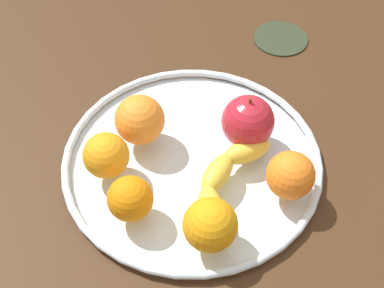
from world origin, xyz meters
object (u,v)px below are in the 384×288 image
Objects in this scene: apple at (248,122)px; orange_back_left at (106,155)px; fruit_bowl at (192,160)px; orange_front_right at (210,225)px; orange_center at (130,199)px; orange_front_left at (291,175)px; orange_back_right at (140,120)px; banana at (225,179)px; ambient_coaster at (281,38)px.

apple is 21.72cm from orange_back_left.
fruit_bowl is 15.16cm from orange_front_right.
orange_front_right reaches higher than orange_center.
orange_front_right is at bearing 27.05° from fruit_bowl.
orange_front_left is at bearing 117.17° from orange_center.
orange_back_right reaches higher than orange_center.
banana is 1.93× the size of ambient_coaster.
orange_back_left is 0.66× the size of ambient_coaster.
apple reaches higher than fruit_bowl.
orange_back_left is at bearing -61.10° from fruit_bowl.
banana is 2.24× the size of apple.
orange_front_left reaches higher than ambient_coaster.
apple reaches higher than ambient_coaster.
orange_back_right is at bearing -99.64° from fruit_bowl.
orange_center is at bearing -94.63° from orange_front_right.
apple is 0.86× the size of ambient_coaster.
banana is 2.87× the size of orange_front_left.
orange_back_left reaches higher than orange_center.
orange_center is (-0.94, -11.62, -0.46)cm from orange_front_right.
orange_front_left is at bearing 46.80° from apple.
orange_back_right reaches higher than orange_front_left.
orange_front_right is (18.79, -0.39, -0.39)cm from apple.
orange_back_right is (-5.31, -15.00, 2.09)cm from banana.
fruit_bowl is at bearing -96.24° from orange_front_left.
orange_back_right reaches higher than ambient_coaster.
orange_back_right is 13.96cm from orange_center.
apple is 28.38cm from ambient_coaster.
orange_back_right is at bearing -164.36° from orange_center.
orange_center is 0.62× the size of ambient_coaster.
orange_back_left is (12.04, -18.06, -0.66)cm from apple.
orange_center is 47.48cm from ambient_coaster.
orange_front_right is (9.07, 0.38, 1.91)cm from banana.
apple is (-5.91, 6.97, 4.94)cm from fruit_bowl.
fruit_bowl is 7.74cm from banana.
orange_front_right is 14.05cm from orange_front_left.
fruit_bowl is 1.99× the size of banana.
orange_front_left is at bearing 143.10° from orange_front_right.
orange_front_right is 21.06cm from orange_back_right.
orange_center is at bearing 46.15° from orange_back_left.
ambient_coaster is (-39.87, 18.11, -4.90)cm from orange_back_left.
orange_front_left is 26.49cm from orange_back_left.
fruit_bowl is 3.85× the size of ambient_coaster.
banana reaches higher than ambient_coaster.
orange_center is (17.85, -12.01, -0.85)cm from apple.
fruit_bowl is 13.59cm from orange_center.
banana is 37.71cm from ambient_coaster.
apple is at bearing -173.48° from banana.
orange_front_right is 0.95× the size of orange_back_right.
orange_front_left is 0.67× the size of ambient_coaster.
apple is 18.80cm from orange_front_right.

